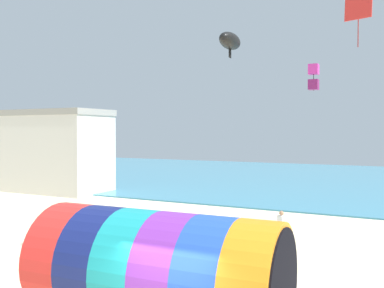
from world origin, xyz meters
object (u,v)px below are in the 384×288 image
(kite_red_diamond, at_px, (358,0))
(kite_magenta_box, at_px, (314,77))
(giant_inflatable_tube, at_px, (158,270))
(kite_black_parafoil, at_px, (230,41))
(bystander_near_water, at_px, (281,228))

(kite_red_diamond, relative_size, kite_magenta_box, 1.93)
(giant_inflatable_tube, bearing_deg, kite_red_diamond, 52.94)
(giant_inflatable_tube, distance_m, kite_black_parafoil, 6.45)
(giant_inflatable_tube, height_order, kite_black_parafoil, kite_black_parafoil)
(kite_red_diamond, distance_m, kite_black_parafoil, 5.17)
(kite_black_parafoil, distance_m, bystander_near_water, 10.18)
(kite_magenta_box, bearing_deg, giant_inflatable_tube, -103.74)
(bystander_near_water, bearing_deg, kite_black_parafoil, -86.23)
(kite_red_diamond, relative_size, kite_black_parafoil, 1.58)
(kite_black_parafoil, bearing_deg, kite_magenta_box, 82.71)
(giant_inflatable_tube, xyz_separation_m, bystander_near_water, (0.77, 9.32, -0.73))
(giant_inflatable_tube, height_order, kite_red_diamond, kite_red_diamond)
(giant_inflatable_tube, relative_size, kite_black_parafoil, 4.78)
(kite_black_parafoil, bearing_deg, bystander_near_water, 93.77)
(bystander_near_water, bearing_deg, giant_inflatable_tube, -94.74)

